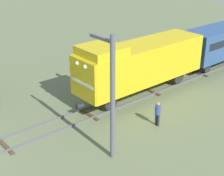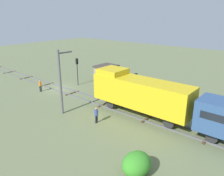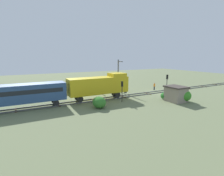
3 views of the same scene
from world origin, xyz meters
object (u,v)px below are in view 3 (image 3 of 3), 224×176
object	(u,v)px
locomotive	(99,85)
worker_by_signal	(101,89)
catenary_mast	(118,75)
passenger_car_leading	(16,94)
traffic_signal_mid	(122,88)
worker_near_track	(154,86)
traffic_signal_near	(167,81)
relay_hut	(176,94)

from	to	relation	value
locomotive	worker_by_signal	xyz separation A→B (m)	(4.20, -2.34, -1.78)
worker_by_signal	catenary_mast	world-z (taller)	catenary_mast
passenger_car_leading	traffic_signal_mid	size ratio (longest dim) A/B	3.82
traffic_signal_mid	catenary_mast	distance (m)	9.38
traffic_signal_mid	worker_near_track	distance (m)	13.90
locomotive	worker_near_track	xyz separation A→B (m)	(2.40, -15.28, -1.78)
traffic_signal_near	worker_near_track	bearing A→B (deg)	-17.37
passenger_car_leading	worker_by_signal	distance (m)	16.30
worker_near_track	relay_hut	xyz separation A→B (m)	(-9.90, 3.94, 0.40)
traffic_signal_mid	worker_by_signal	bearing A→B (deg)	3.09
catenary_mast	relay_hut	xyz separation A→B (m)	(-12.43, -4.47, -2.44)
locomotive	relay_hut	world-z (taller)	locomotive
traffic_signal_mid	passenger_car_leading	bearing A→B (deg)	78.07
traffic_signal_mid	catenary_mast	world-z (taller)	catenary_mast
locomotive	traffic_signal_mid	xyz separation A→B (m)	(-3.40, -2.75, -0.21)
relay_hut	catenary_mast	bearing A→B (deg)	19.78
locomotive	traffic_signal_near	bearing A→B (deg)	-103.30
passenger_car_leading	worker_by_signal	xyz separation A→B (m)	(4.20, -15.68, -1.53)
locomotive	catenary_mast	xyz separation A→B (m)	(4.93, -6.88, 1.05)
traffic_signal_near	relay_hut	bearing A→B (deg)	153.07
traffic_signal_near	passenger_car_leading	bearing A→B (deg)	83.21
relay_hut	passenger_car_leading	bearing A→B (deg)	73.10
passenger_car_leading	catenary_mast	xyz separation A→B (m)	(4.93, -20.21, 1.30)
locomotive	worker_near_track	size ratio (longest dim) A/B	6.82
passenger_car_leading	traffic_signal_near	size ratio (longest dim) A/B	3.30
relay_hut	traffic_signal_near	bearing A→B (deg)	-26.93
passenger_car_leading	worker_by_signal	bearing A→B (deg)	-75.00
relay_hut	worker_near_track	bearing A→B (deg)	-21.68
passenger_car_leading	worker_near_track	size ratio (longest dim) A/B	8.24
catenary_mast	relay_hut	distance (m)	13.43
traffic_signal_mid	worker_near_track	world-z (taller)	traffic_signal_mid
traffic_signal_mid	worker_near_track	bearing A→B (deg)	-65.17
traffic_signal_near	catenary_mast	xyz separation A→B (m)	(8.13, 6.66, 0.88)
catenary_mast	worker_by_signal	bearing A→B (deg)	99.16
worker_near_track	relay_hut	bearing A→B (deg)	149.11
passenger_car_leading	traffic_signal_near	bearing A→B (deg)	-96.79
traffic_signal_near	worker_by_signal	world-z (taller)	traffic_signal_near
traffic_signal_mid	worker_by_signal	distance (m)	7.77
worker_by_signal	locomotive	bearing A→B (deg)	-70.49
locomotive	relay_hut	bearing A→B (deg)	-123.46
passenger_car_leading	worker_near_track	distance (m)	28.76
passenger_car_leading	locomotive	bearing A→B (deg)	-90.00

